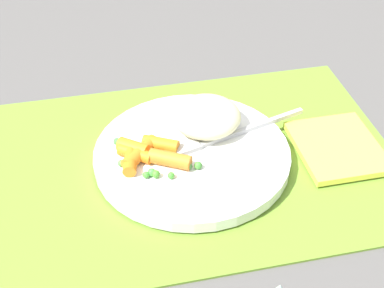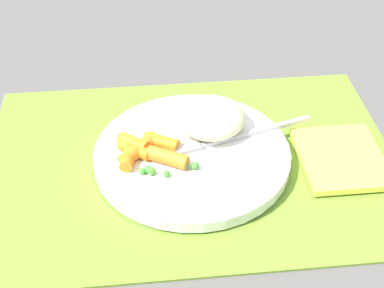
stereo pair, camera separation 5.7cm
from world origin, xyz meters
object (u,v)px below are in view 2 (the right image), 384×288
napkin (342,158)px  fork (224,140)px  plate (192,155)px  carrot_portion (146,149)px  rice_mound (210,117)px

napkin → fork: bearing=-12.9°
plate → fork: fork is taller
fork → napkin: 0.14m
fork → carrot_portion: bearing=8.1°
carrot_portion → plate: bearing=-178.1°
rice_mound → napkin: rice_mound is taller
carrot_portion → napkin: size_ratio=0.73×
carrot_portion → fork: bearing=-171.9°
plate → carrot_portion: size_ratio=2.79×
rice_mound → fork: size_ratio=0.45×
rice_mound → carrot_portion: (0.08, 0.04, -0.01)m
rice_mound → napkin: (-0.15, 0.06, -0.03)m
carrot_portion → fork: (-0.10, -0.01, -0.01)m
rice_mound → fork: (-0.01, 0.03, -0.02)m
plate → fork: 0.04m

